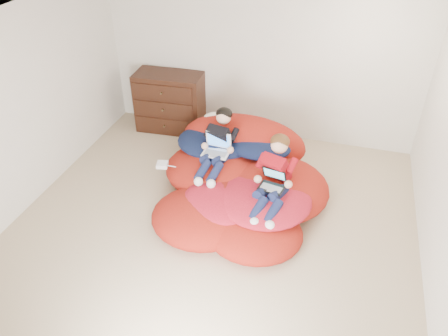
# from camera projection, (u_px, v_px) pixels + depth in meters

# --- Properties ---
(room_shell) EXTENTS (5.10, 5.10, 2.77)m
(room_shell) POSITION_uv_depth(u_px,v_px,m) (212.00, 213.00, 5.43)
(room_shell) COLOR tan
(room_shell) RESTS_ON ground
(dresser) EXTENTS (1.14, 0.65, 1.00)m
(dresser) POSITION_uv_depth(u_px,v_px,m) (170.00, 102.00, 7.34)
(dresser) COLOR #32190E
(dresser) RESTS_ON ground
(beanbag_pile) EXTENTS (2.33, 2.51, 0.89)m
(beanbag_pile) POSITION_uv_depth(u_px,v_px,m) (240.00, 180.00, 5.94)
(beanbag_pile) COLOR #AD1F13
(beanbag_pile) RESTS_ON ground
(cream_pillow) EXTENTS (0.47, 0.30, 0.30)m
(cream_pillow) POSITION_uv_depth(u_px,v_px,m) (217.00, 122.00, 6.52)
(cream_pillow) COLOR white
(cream_pillow) RESTS_ON beanbag_pile
(older_boy) EXTENTS (0.37, 1.05, 0.70)m
(older_boy) POSITION_uv_depth(u_px,v_px,m) (218.00, 142.00, 5.94)
(older_boy) COLOR black
(older_boy) RESTS_ON beanbag_pile
(younger_boy) EXTENTS (0.43, 1.09, 0.75)m
(younger_boy) POSITION_uv_depth(u_px,v_px,m) (274.00, 174.00, 5.40)
(younger_boy) COLOR #A50E18
(younger_boy) RESTS_ON beanbag_pile
(laptop_white) EXTENTS (0.36, 0.29, 0.26)m
(laptop_white) POSITION_uv_depth(u_px,v_px,m) (217.00, 147.00, 5.92)
(laptop_white) COLOR white
(laptop_white) RESTS_ON older_boy
(laptop_black) EXTENTS (0.34, 0.36, 0.21)m
(laptop_black) POSITION_uv_depth(u_px,v_px,m) (273.00, 182.00, 5.39)
(laptop_black) COLOR black
(laptop_black) RESTS_ON younger_boy
(power_adapter) EXTENTS (0.18, 0.18, 0.06)m
(power_adapter) POSITION_uv_depth(u_px,v_px,m) (162.00, 165.00, 5.95)
(power_adapter) COLOR white
(power_adapter) RESTS_ON beanbag_pile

